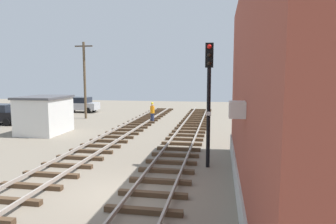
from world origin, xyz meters
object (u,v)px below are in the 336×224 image
(signal_mast, at_px, (209,91))
(control_hut, at_px, (44,115))
(utility_pole_far, at_px, (85,79))
(brick_building, at_px, (327,93))
(track_worker_foreground, at_px, (152,112))
(parked_car_black, at_px, (0,114))
(parked_car_silver, at_px, (80,104))

(signal_mast, relative_size, control_hut, 1.51)
(control_hut, distance_m, utility_pole_far, 8.35)
(brick_building, distance_m, control_hut, 19.19)
(signal_mast, height_order, brick_building, brick_building)
(track_worker_foreground, bearing_deg, signal_mast, -66.84)
(parked_car_black, bearing_deg, parked_car_silver, 72.36)
(signal_mast, bearing_deg, utility_pole_far, 131.31)
(parked_car_silver, relative_size, parked_car_black, 1.00)
(signal_mast, relative_size, parked_car_silver, 1.36)
(brick_building, bearing_deg, utility_pole_far, 132.80)
(utility_pole_far, relative_size, track_worker_foreground, 4.01)
(brick_building, bearing_deg, control_hut, 148.29)
(parked_car_black, bearing_deg, utility_pole_far, 37.99)
(control_hut, height_order, parked_car_black, control_hut)
(utility_pole_far, bearing_deg, parked_car_black, -142.01)
(parked_car_black, bearing_deg, brick_building, -30.62)
(signal_mast, bearing_deg, brick_building, -41.73)
(control_hut, distance_m, parked_car_silver, 13.21)
(parked_car_black, height_order, track_worker_foreground, track_worker_foreground)
(control_hut, bearing_deg, signal_mast, -27.94)
(brick_building, bearing_deg, parked_car_black, 149.38)
(brick_building, height_order, utility_pole_far, utility_pole_far)
(utility_pole_far, height_order, track_worker_foreground, utility_pole_far)
(signal_mast, bearing_deg, parked_car_black, 152.13)
(parked_car_black, relative_size, track_worker_foreground, 2.25)
(control_hut, bearing_deg, parked_car_silver, 104.57)
(signal_mast, xyz_separation_m, track_worker_foreground, (-5.56, 13.01, -2.65))
(signal_mast, distance_m, brick_building, 5.26)
(signal_mast, xyz_separation_m, utility_pole_far, (-12.70, 14.45, 0.37))
(signal_mast, distance_m, parked_car_silver, 24.95)
(signal_mast, bearing_deg, track_worker_foreground, 113.16)
(brick_building, distance_m, track_worker_foreground, 19.24)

